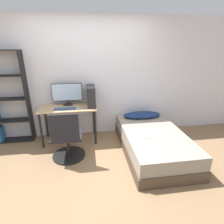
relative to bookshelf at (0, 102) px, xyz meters
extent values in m
plane|color=#846647|center=(1.77, -1.37, -0.87)|extent=(14.00, 14.00, 0.00)
cube|color=silver|center=(1.77, 0.15, 0.38)|extent=(8.00, 0.05, 2.50)
cube|color=tan|center=(1.31, -0.16, -0.14)|extent=(1.14, 0.57, 0.02)
cylinder|color=black|center=(0.79, -0.39, -0.51)|extent=(0.04, 0.04, 0.72)
cylinder|color=black|center=(1.83, -0.39, -0.51)|extent=(0.04, 0.04, 0.72)
cylinder|color=black|center=(0.79, 0.08, -0.51)|extent=(0.04, 0.04, 0.72)
cylinder|color=black|center=(1.83, 0.08, -0.51)|extent=(0.04, 0.04, 0.72)
cube|color=black|center=(0.52, 0.00, 0.05)|extent=(0.02, 0.25, 1.84)
cube|color=black|center=(0.14, 0.00, -0.86)|extent=(0.74, 0.25, 0.02)
cube|color=black|center=(0.14, 0.00, -0.41)|extent=(0.74, 0.25, 0.02)
cube|color=black|center=(0.14, 0.00, 0.05)|extent=(0.74, 0.25, 0.02)
cube|color=black|center=(0.14, 0.00, 0.51)|extent=(0.74, 0.25, 0.02)
cube|color=#2870B7|center=(-0.12, 0.00, -0.70)|extent=(0.04, 0.21, 0.30)
cylinder|color=black|center=(1.32, -0.76, -0.86)|extent=(0.59, 0.59, 0.03)
cylinder|color=black|center=(1.32, -0.76, -0.65)|extent=(0.05, 0.05, 0.38)
cube|color=black|center=(1.32, -0.76, -0.44)|extent=(0.51, 0.51, 0.04)
cube|color=black|center=(1.32, -1.00, -0.19)|extent=(0.46, 0.04, 0.46)
cube|color=#4C3D2D|center=(2.88, -0.83, -0.77)|extent=(1.09, 1.90, 0.19)
cube|color=gray|center=(2.88, -0.83, -0.56)|extent=(1.05, 1.86, 0.23)
ellipsoid|color=navy|center=(2.88, -0.13, -0.39)|extent=(0.83, 0.36, 0.11)
cube|color=silver|center=(2.76, -0.92, -0.44)|extent=(0.24, 0.32, 0.01)
cylinder|color=black|center=(1.30, 0.01, -0.12)|extent=(0.21, 0.21, 0.01)
cylinder|color=black|center=(1.30, 0.01, -0.07)|extent=(0.04, 0.04, 0.09)
cube|color=black|center=(1.30, 0.01, 0.14)|extent=(0.61, 0.01, 0.37)
cube|color=#B2D1EF|center=(1.30, 0.00, 0.14)|extent=(0.59, 0.01, 0.34)
cube|color=#33477A|center=(1.26, -0.27, -0.11)|extent=(0.42, 0.12, 0.02)
cube|color=#232328|center=(1.78, -0.11, 0.08)|extent=(0.17, 0.43, 0.41)
ellipsoid|color=silver|center=(1.52, -0.27, -0.11)|extent=(0.06, 0.09, 0.02)
camera|label=1|loc=(1.70, -3.59, 1.02)|focal=28.00mm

